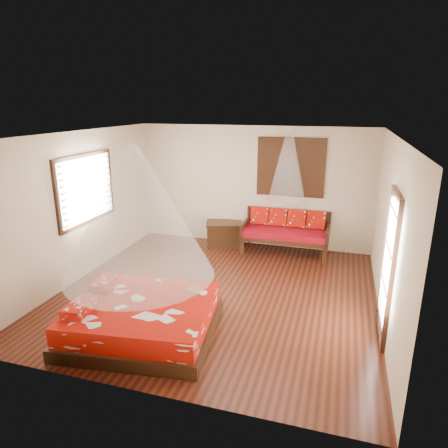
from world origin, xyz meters
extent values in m
cube|color=black|center=(0.00, 0.00, -0.01)|extent=(5.50, 5.50, 0.02)
cube|color=white|center=(0.00, 0.00, 2.81)|extent=(5.50, 5.50, 0.02)
cube|color=beige|center=(-2.76, 0.00, 1.40)|extent=(0.02, 5.50, 2.80)
cube|color=beige|center=(2.76, 0.00, 1.40)|extent=(0.02, 5.50, 2.80)
cube|color=beige|center=(0.00, 2.76, 1.40)|extent=(5.50, 0.02, 2.80)
cube|color=beige|center=(0.00, -2.76, 1.40)|extent=(5.50, 0.02, 2.80)
cube|color=black|center=(-0.64, -1.60, 0.10)|extent=(2.28, 2.11, 0.20)
cube|color=#A50F05|center=(-0.64, -1.60, 0.35)|extent=(2.17, 2.00, 0.30)
cube|color=#A50F05|center=(-1.35, -2.08, 0.57)|extent=(0.36, 0.57, 0.14)
cube|color=#A50F05|center=(-1.45, -1.31, 0.57)|extent=(0.36, 0.57, 0.14)
cube|color=black|center=(-0.04, 1.93, 0.21)|extent=(0.08, 0.08, 0.42)
cube|color=black|center=(1.77, 1.93, 0.21)|extent=(0.08, 0.08, 0.42)
cube|color=black|center=(-0.04, 2.67, 0.21)|extent=(0.08, 0.08, 0.42)
cube|color=black|center=(1.77, 2.67, 0.21)|extent=(0.08, 0.08, 0.42)
cube|color=black|center=(0.86, 2.30, 0.38)|extent=(1.93, 0.86, 0.08)
cube|color=maroon|center=(0.86, 2.30, 0.49)|extent=(1.87, 0.80, 0.14)
cube|color=black|center=(0.86, 2.69, 0.67)|extent=(1.93, 0.06, 0.55)
cube|color=black|center=(-0.06, 2.30, 0.54)|extent=(0.06, 0.86, 0.30)
cube|color=black|center=(1.79, 2.30, 0.54)|extent=(0.06, 0.86, 0.30)
cube|color=#A50F05|center=(0.22, 2.57, 0.76)|extent=(0.41, 0.20, 0.42)
cube|color=#A50F05|center=(0.65, 2.57, 0.76)|extent=(0.41, 0.20, 0.42)
cube|color=#A50F05|center=(1.08, 2.57, 0.76)|extent=(0.41, 0.20, 0.42)
cube|color=#A50F05|center=(1.51, 2.57, 0.76)|extent=(0.41, 0.20, 0.42)
cube|color=black|center=(-0.62, 2.45, 0.26)|extent=(0.91, 0.75, 0.51)
cube|color=black|center=(-0.62, 2.45, 0.54)|extent=(0.95, 0.80, 0.05)
cube|color=black|center=(0.86, 2.72, 1.90)|extent=(1.52, 0.06, 1.32)
cube|color=black|center=(0.86, 2.71, 1.90)|extent=(1.35, 0.04, 1.10)
cube|color=black|center=(-2.72, 0.20, 1.70)|extent=(0.08, 1.74, 1.34)
cube|color=silver|center=(-2.68, 0.20, 1.70)|extent=(0.04, 1.54, 1.10)
cube|color=black|center=(2.72, -0.60, 1.05)|extent=(0.08, 1.02, 2.16)
cube|color=white|center=(2.70, -0.60, 1.15)|extent=(0.03, 0.82, 1.70)
cylinder|color=brown|center=(-0.09, -1.01, 0.52)|extent=(0.24, 0.24, 0.03)
cone|color=white|center=(-0.64, -1.60, 1.85)|extent=(2.11, 2.11, 1.80)
cone|color=white|center=(0.86, 2.25, 2.00)|extent=(0.81, 0.81, 1.50)
camera|label=1|loc=(2.00, -6.25, 3.30)|focal=32.00mm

